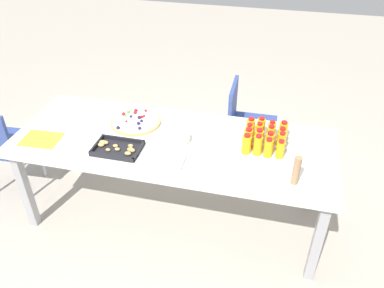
{
  "coord_description": "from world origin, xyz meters",
  "views": [
    {
      "loc": [
        -0.66,
        2.12,
        2.25
      ],
      "look_at": [
        -0.15,
        0.04,
        0.74
      ],
      "focal_mm": 36.21,
      "sensor_mm": 36.0,
      "label": 1
    }
  ],
  "objects": [
    {
      "name": "ground_plane",
      "position": [
        0.0,
        0.0,
        0.0
      ],
      "size": [
        12.0,
        12.0,
        0.0
      ],
      "primitive_type": "plane",
      "color": "#B2A899"
    },
    {
      "name": "party_table",
      "position": [
        0.0,
        0.0,
        0.66
      ],
      "size": [
        2.23,
        0.85,
        0.72
      ],
      "color": "silver",
      "rests_on": "ground_plane"
    },
    {
      "name": "chair_near_left",
      "position": [
        -0.43,
        -0.75,
        0.5
      ],
      "size": [
        0.41,
        0.41,
        0.83
      ],
      "rotation": [
        0.0,
        0.0,
        1.58
      ],
      "color": "#33478C",
      "rests_on": "ground_plane"
    },
    {
      "name": "chair_end",
      "position": [
        1.41,
        0.05,
        0.5
      ],
      "size": [
        0.42,
        0.42,
        0.83
      ],
      "rotation": [
        0.0,
        0.0,
        3.2
      ],
      "color": "#33478C",
      "rests_on": "ground_plane"
    },
    {
      "name": "juice_bottle_0",
      "position": [
        -0.74,
        -0.2,
        0.79
      ],
      "size": [
        0.06,
        0.06,
        0.14
      ],
      "color": "#F8AE14",
      "rests_on": "party_table"
    },
    {
      "name": "juice_bottle_1",
      "position": [
        -0.66,
        -0.2,
        0.79
      ],
      "size": [
        0.05,
        0.05,
        0.13
      ],
      "color": "#FAAB14",
      "rests_on": "party_table"
    },
    {
      "name": "juice_bottle_2",
      "position": [
        -0.59,
        -0.2,
        0.79
      ],
      "size": [
        0.06,
        0.06,
        0.15
      ],
      "color": "#F9AD14",
      "rests_on": "party_table"
    },
    {
      "name": "juice_bottle_3",
      "position": [
        -0.51,
        -0.21,
        0.78
      ],
      "size": [
        0.06,
        0.06,
        0.13
      ],
      "color": "#F9AC14",
      "rests_on": "party_table"
    },
    {
      "name": "juice_bottle_4",
      "position": [
        -0.73,
        -0.12,
        0.79
      ],
      "size": [
        0.06,
        0.06,
        0.14
      ],
      "color": "#FAAD14",
      "rests_on": "party_table"
    },
    {
      "name": "juice_bottle_5",
      "position": [
        -0.66,
        -0.13,
        0.79
      ],
      "size": [
        0.06,
        0.06,
        0.14
      ],
      "color": "#FAAF14",
      "rests_on": "party_table"
    },
    {
      "name": "juice_bottle_6",
      "position": [
        -0.58,
        -0.13,
        0.79
      ],
      "size": [
        0.05,
        0.05,
        0.15
      ],
      "color": "#F8AE14",
      "rests_on": "party_table"
    },
    {
      "name": "juice_bottle_7",
      "position": [
        -0.51,
        -0.13,
        0.79
      ],
      "size": [
        0.05,
        0.05,
        0.14
      ],
      "color": "#F9AD14",
      "rests_on": "party_table"
    },
    {
      "name": "juice_bottle_8",
      "position": [
        -0.73,
        -0.06,
        0.79
      ],
      "size": [
        0.06,
        0.06,
        0.15
      ],
      "color": "#FAAA14",
      "rests_on": "party_table"
    },
    {
      "name": "juice_bottle_9",
      "position": [
        -0.66,
        -0.05,
        0.79
      ],
      "size": [
        0.06,
        0.06,
        0.14
      ],
      "color": "#F9AE14",
      "rests_on": "party_table"
    },
    {
      "name": "juice_bottle_10",
      "position": [
        -0.58,
        -0.05,
        0.79
      ],
      "size": [
        0.06,
        0.06,
        0.15
      ],
      "color": "#FBAF14",
      "rests_on": "party_table"
    },
    {
      "name": "juice_bottle_11",
      "position": [
        -0.51,
        -0.05,
        0.79
      ],
      "size": [
        0.06,
        0.06,
        0.14
      ],
      "color": "#F9AC14",
      "rests_on": "party_table"
    },
    {
      "name": "juice_bottle_12",
      "position": [
        -0.73,
        0.02,
        0.78
      ],
      "size": [
        0.05,
        0.05,
        0.13
      ],
      "color": "#FBAC14",
      "rests_on": "party_table"
    },
    {
      "name": "juice_bottle_13",
      "position": [
        -0.66,
        0.02,
        0.79
      ],
      "size": [
        0.06,
        0.06,
        0.14
      ],
      "color": "#F9AE14",
      "rests_on": "party_table"
    },
    {
      "name": "juice_bottle_14",
      "position": [
        -0.59,
        0.02,
        0.79
      ],
      "size": [
        0.06,
        0.06,
        0.15
      ],
      "color": "#FAAB14",
      "rests_on": "party_table"
    },
    {
      "name": "juice_bottle_15",
      "position": [
        -0.51,
        0.02,
        0.79
      ],
      "size": [
        0.06,
        0.06,
        0.14
      ],
      "color": "#F9AF14",
      "rests_on": "party_table"
    },
    {
      "name": "fruit_pizza",
      "position": [
        0.33,
        -0.16,
        0.74
      ],
      "size": [
        0.37,
        0.37,
        0.05
      ],
      "color": "tan",
      "rests_on": "party_table"
    },
    {
      "name": "snack_tray",
      "position": [
        0.33,
        0.2,
        0.74
      ],
      "size": [
        0.31,
        0.22,
        0.04
      ],
      "color": "black",
      "rests_on": "party_table"
    },
    {
      "name": "plate_stack",
      "position": [
        -0.02,
        -0.01,
        0.74
      ],
      "size": [
        0.21,
        0.21,
        0.04
      ],
      "color": "silver",
      "rests_on": "party_table"
    },
    {
      "name": "napkin_stack",
      "position": [
        -0.07,
        0.24,
        0.73
      ],
      "size": [
        0.15,
        0.15,
        0.02
      ],
      "primitive_type": "cube",
      "color": "white",
      "rests_on": "party_table"
    },
    {
      "name": "cardboard_tube",
      "position": [
        -0.83,
        0.26,
        0.82
      ],
      "size": [
        0.04,
        0.04,
        0.19
      ],
      "primitive_type": "cylinder",
      "color": "#9E7A56",
      "rests_on": "party_table"
    },
    {
      "name": "paper_folder",
      "position": [
        0.89,
        0.21,
        0.73
      ],
      "size": [
        0.27,
        0.21,
        0.01
      ],
      "primitive_type": "cube",
      "rotation": [
        0.0,
        0.0,
        0.06
      ],
      "color": "yellow",
      "rests_on": "party_table"
    }
  ]
}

